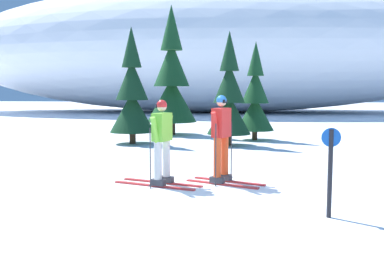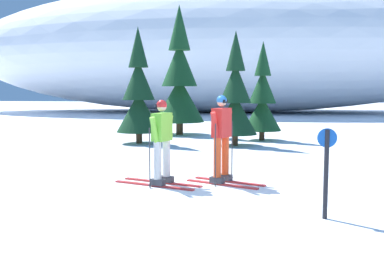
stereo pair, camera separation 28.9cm
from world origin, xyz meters
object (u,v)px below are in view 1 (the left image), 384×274
at_px(pine_tree_center_left, 172,81).
at_px(pine_tree_center, 229,98).
at_px(pine_tree_far_left, 132,95).
at_px(trail_marker_post, 330,167).
at_px(skier_red_jacket, 222,137).
at_px(pine_tree_center_right, 255,99).
at_px(skier_lime_jacket, 162,141).

xyz_separation_m(pine_tree_center_left, pine_tree_center, (2.46, -3.43, -0.64)).
relative_size(pine_tree_far_left, trail_marker_post, 3.03).
xyz_separation_m(pine_tree_center_left, trail_marker_post, (4.16, -12.02, -1.47)).
height_order(skier_red_jacket, pine_tree_far_left, pine_tree_far_left).
relative_size(pine_tree_center_left, pine_tree_center_right, 1.46).
xyz_separation_m(pine_tree_center, trail_marker_post, (1.69, -8.58, -0.84)).
bearing_deg(pine_tree_center_right, pine_tree_far_left, -159.72).
xyz_separation_m(skier_lime_jacket, trail_marker_post, (2.85, -1.98, -0.12)).
distance_m(pine_tree_center, pine_tree_center_right, 1.97).
bearing_deg(skier_lime_jacket, pine_tree_center, 80.07).
bearing_deg(pine_tree_center, pine_tree_far_left, 177.43).
bearing_deg(pine_tree_far_left, pine_tree_center_right, 20.28).
distance_m(skier_lime_jacket, pine_tree_center, 6.74).
distance_m(skier_lime_jacket, pine_tree_far_left, 7.15).
height_order(skier_lime_jacket, pine_tree_far_left, pine_tree_far_left).
bearing_deg(skier_red_jacket, trail_marker_post, -54.09).
distance_m(pine_tree_center_right, trail_marker_post, 10.37).
height_order(pine_tree_center_left, pine_tree_center, pine_tree_center_left).
bearing_deg(pine_tree_far_left, pine_tree_center, -2.57).
height_order(pine_tree_far_left, pine_tree_center, pine_tree_far_left).
height_order(skier_red_jacket, trail_marker_post, skier_red_jacket).
xyz_separation_m(skier_lime_jacket, pine_tree_center, (1.16, 6.60, 0.72)).
distance_m(skier_red_jacket, pine_tree_center_left, 10.07).
relative_size(pine_tree_center_right, trail_marker_post, 2.73).
relative_size(skier_lime_jacket, trail_marker_post, 1.36).
xyz_separation_m(skier_red_jacket, pine_tree_far_left, (-3.36, 6.40, 0.75)).
relative_size(skier_red_jacket, pine_tree_center_left, 0.33).
bearing_deg(pine_tree_center_right, pine_tree_center_left, 153.38).
bearing_deg(pine_tree_far_left, skier_red_jacket, -62.29).
bearing_deg(pine_tree_center_right, skier_lime_jacket, -104.02).
relative_size(skier_lime_jacket, pine_tree_center_left, 0.34).
distance_m(skier_red_jacket, pine_tree_far_left, 7.27).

